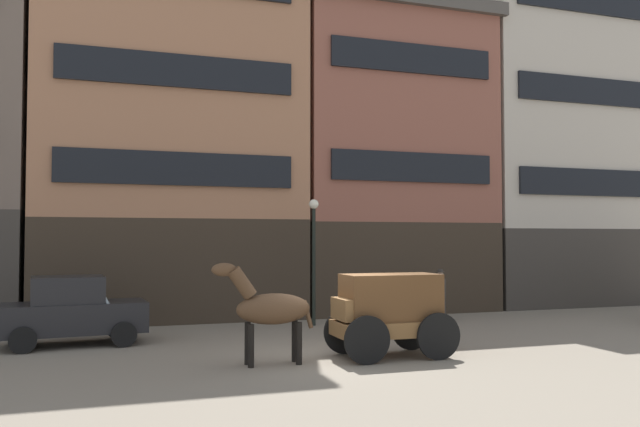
{
  "coord_description": "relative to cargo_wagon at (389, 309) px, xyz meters",
  "views": [
    {
      "loc": [
        -5.32,
        -14.52,
        2.84
      ],
      "look_at": [
        0.22,
        1.9,
        3.51
      ],
      "focal_mm": 36.15,
      "sensor_mm": 36.0,
      "label": 1
    }
  ],
  "objects": [
    {
      "name": "building_far_right",
      "position": [
        12.41,
        9.85,
        6.47
      ],
      "size": [
        8.53,
        5.56,
        15.14
      ],
      "color": "#38332D",
      "rests_on": "ground_plane"
    },
    {
      "name": "building_center_right",
      "position": [
        4.38,
        9.85,
        4.95
      ],
      "size": [
        8.22,
        5.56,
        12.1
      ],
      "color": "#33281E",
      "rests_on": "ground_plane"
    },
    {
      "name": "building_center_left",
      "position": [
        -4.2,
        9.85,
        7.39
      ],
      "size": [
        9.64,
        5.56,
        16.99
      ],
      "color": "#33281E",
      "rests_on": "ground_plane"
    },
    {
      "name": "ground_plane",
      "position": [
        -1.19,
        0.37,
        -1.15
      ],
      "size": [
        120.0,
        120.0,
        0.0
      ],
      "primitive_type": "plane",
      "color": "slate"
    },
    {
      "name": "cargo_wagon",
      "position": [
        0.0,
        0.0,
        0.0
      ],
      "size": [
        2.91,
        1.53,
        1.98
      ],
      "color": "brown",
      "rests_on": "ground_plane"
    },
    {
      "name": "sedan_dark",
      "position": [
        -7.26,
        4.23,
        -0.23
      ],
      "size": [
        3.82,
        2.11,
        1.83
      ],
      "color": "black",
      "rests_on": "ground_plane"
    },
    {
      "name": "pedestrian_officer",
      "position": [
        4.32,
        5.22,
        -0.17
      ],
      "size": [
        0.4,
        0.4,
        1.79
      ],
      "color": "#38332D",
      "rests_on": "ground_plane"
    },
    {
      "name": "streetlamp_curbside",
      "position": [
        0.04,
        5.9,
        1.52
      ],
      "size": [
        0.32,
        0.32,
        4.12
      ],
      "color": "black",
      "rests_on": "ground_plane"
    },
    {
      "name": "draft_horse",
      "position": [
        -2.95,
        0.0,
        0.12
      ],
      "size": [
        2.34,
        0.62,
        2.3
      ],
      "color": "#513823",
      "rests_on": "ground_plane"
    }
  ]
}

